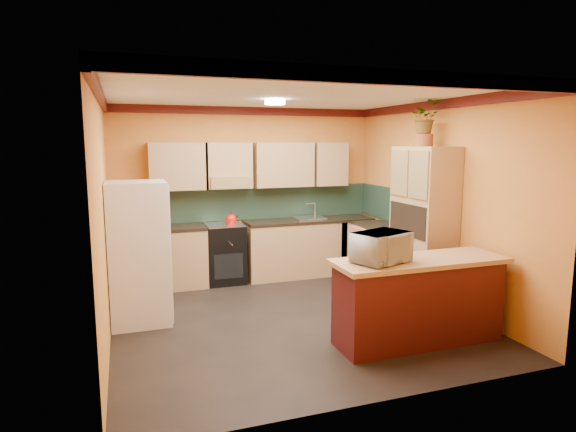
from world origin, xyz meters
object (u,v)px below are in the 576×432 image
object	(u,v)px
microwave	(381,247)
base_cabinets_back	(263,251)
pantry	(423,226)
breakfast_bar	(418,303)
stove	(225,253)
fridge	(139,253)

from	to	relation	value
microwave	base_cabinets_back	bearing A→B (deg)	76.77
base_cabinets_back	pantry	bearing A→B (deg)	-47.67
base_cabinets_back	breakfast_bar	world-z (taller)	same
pantry	breakfast_bar	distance (m)	1.49
pantry	breakfast_bar	bearing A→B (deg)	-125.51
base_cabinets_back	microwave	bearing A→B (deg)	-82.08
stove	breakfast_bar	bearing A→B (deg)	-62.88
stove	pantry	bearing A→B (deg)	-38.64
base_cabinets_back	stove	xyz separation A→B (m)	(-0.62, -0.00, 0.02)
base_cabinets_back	pantry	xyz separation A→B (m)	(1.67, -1.84, 0.61)
base_cabinets_back	microwave	size ratio (longest dim) A/B	6.42
base_cabinets_back	fridge	xyz separation A→B (m)	(-1.93, -1.34, 0.41)
base_cabinets_back	stove	distance (m)	0.63
base_cabinets_back	pantry	distance (m)	2.56
breakfast_bar	microwave	bearing A→B (deg)	180.00
stove	pantry	world-z (taller)	pantry
base_cabinets_back	stove	size ratio (longest dim) A/B	4.01
pantry	breakfast_bar	size ratio (longest dim) A/B	1.17
base_cabinets_back	fridge	bearing A→B (deg)	-145.23
fridge	breakfast_bar	world-z (taller)	fridge
stove	breakfast_bar	size ratio (longest dim) A/B	0.51
breakfast_bar	microwave	xyz separation A→B (m)	(-0.47, 0.00, 0.65)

